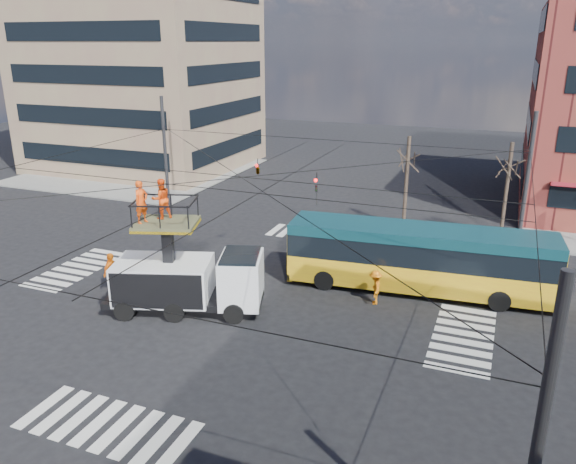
# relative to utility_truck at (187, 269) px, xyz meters

# --- Properties ---
(ground) EXTENTS (120.00, 120.00, 0.00)m
(ground) POSITION_rel_utility_truck_xyz_m (1.84, 1.94, -2.01)
(ground) COLOR black
(ground) RESTS_ON ground
(sidewalk_nw) EXTENTS (18.00, 18.00, 0.12)m
(sidewalk_nw) POSITION_rel_utility_truck_xyz_m (-19.16, 22.94, -1.95)
(sidewalk_nw) COLOR slate
(sidewalk_nw) RESTS_ON ground
(crosswalks) EXTENTS (22.40, 22.40, 0.02)m
(crosswalks) POSITION_rel_utility_truck_xyz_m (1.84, 1.94, -2.00)
(crosswalks) COLOR silver
(crosswalks) RESTS_ON ground
(building_tower) EXTENTS (18.06, 16.06, 30.00)m
(building_tower) POSITION_rel_utility_truck_xyz_m (-20.14, 25.92, 13.00)
(building_tower) COLOR #8B6858
(building_tower) RESTS_ON ground
(overhead_network) EXTENTS (24.24, 24.24, 8.00)m
(overhead_network) POSITION_rel_utility_truck_xyz_m (1.77, 2.34, 2.28)
(overhead_network) COLOR #2D2D30
(overhead_network) RESTS_ON ground
(tree_a) EXTENTS (2.00, 2.00, 6.00)m
(tree_a) POSITION_rel_utility_truck_xyz_m (6.84, 15.44, 2.62)
(tree_a) COLOR #382B21
(tree_a) RESTS_ON ground
(tree_b) EXTENTS (2.00, 2.00, 6.00)m
(tree_b) POSITION_rel_utility_truck_xyz_m (12.84, 15.44, 2.62)
(tree_b) COLOR #382B21
(tree_b) RESTS_ON ground
(utility_truck) EXTENTS (7.37, 4.39, 6.04)m
(utility_truck) POSITION_rel_utility_truck_xyz_m (0.00, 0.00, 0.00)
(utility_truck) COLOR black
(utility_truck) RESTS_ON ground
(city_bus) EXTENTS (12.70, 3.70, 3.20)m
(city_bus) POSITION_rel_utility_truck_xyz_m (9.25, 5.90, -0.28)
(city_bus) COLOR yellow
(city_bus) RESTS_ON ground
(traffic_cone) EXTENTS (0.36, 0.36, 0.62)m
(traffic_cone) POSITION_rel_utility_truck_xyz_m (-3.39, -0.68, -1.70)
(traffic_cone) COLOR #F1400A
(traffic_cone) RESTS_ON ground
(worker_ground) EXTENTS (0.58, 1.19, 1.97)m
(worker_ground) POSITION_rel_utility_truck_xyz_m (-4.53, 0.35, -1.02)
(worker_ground) COLOR orange
(worker_ground) RESTS_ON ground
(flagger) EXTENTS (0.87, 1.18, 1.64)m
(flagger) POSITION_rel_utility_truck_xyz_m (7.69, 3.71, -1.19)
(flagger) COLOR orange
(flagger) RESTS_ON ground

